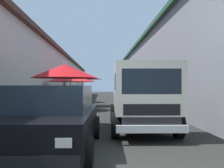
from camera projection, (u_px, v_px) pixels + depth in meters
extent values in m
plane|color=#282826|center=(102.00, 106.00, 17.28)|extent=(90.00, 90.00, 0.00)
cube|color=beige|center=(17.00, 79.00, 19.25)|extent=(49.50, 7.00, 4.10)
cube|color=#4C3328|center=(17.00, 51.00, 19.27)|extent=(49.80, 7.50, 0.24)
cube|color=gray|center=(184.00, 73.00, 19.84)|extent=(49.50, 7.00, 5.12)
cube|color=#284C38|center=(184.00, 40.00, 19.87)|extent=(49.80, 7.50, 0.24)
cylinder|color=#9E9EA3|center=(82.00, 91.00, 17.16)|extent=(0.06, 0.06, 2.25)
cone|color=red|center=(82.00, 77.00, 17.17)|extent=(2.85, 2.85, 0.31)
sphere|color=#9E9EA3|center=(82.00, 74.00, 17.17)|extent=(0.07, 0.07, 0.07)
cube|color=olive|center=(83.00, 100.00, 17.35)|extent=(0.87, 0.73, 0.82)
sphere|color=orange|center=(81.00, 94.00, 17.33)|extent=(0.09, 0.09, 0.09)
sphere|color=orange|center=(81.00, 94.00, 17.23)|extent=(0.09, 0.09, 0.09)
sphere|color=orange|center=(83.00, 94.00, 17.22)|extent=(0.09, 0.09, 0.09)
cylinder|color=#9E9EA3|center=(78.00, 89.00, 21.39)|extent=(0.06, 0.06, 2.39)
cone|color=red|center=(78.00, 78.00, 21.40)|extent=(2.66, 2.66, 0.46)
sphere|color=#9E9EA3|center=(78.00, 75.00, 21.40)|extent=(0.07, 0.07, 0.07)
cube|color=brown|center=(79.00, 98.00, 21.53)|extent=(0.98, 0.73, 0.80)
sphere|color=orange|center=(81.00, 93.00, 21.87)|extent=(0.09, 0.09, 0.09)
sphere|color=orange|center=(77.00, 92.00, 21.21)|extent=(0.09, 0.09, 0.09)
sphere|color=orange|center=(81.00, 93.00, 21.46)|extent=(0.09, 0.09, 0.09)
sphere|color=orange|center=(81.00, 93.00, 21.60)|extent=(0.09, 0.09, 0.09)
sphere|color=orange|center=(81.00, 93.00, 21.78)|extent=(0.09, 0.09, 0.09)
sphere|color=orange|center=(79.00, 93.00, 21.80)|extent=(0.09, 0.09, 0.09)
cylinder|color=#9E9EA3|center=(65.00, 96.00, 8.19)|extent=(0.06, 0.06, 2.19)
cone|color=red|center=(65.00, 71.00, 8.20)|extent=(2.26, 2.26, 0.48)
sphere|color=#9E9EA3|center=(65.00, 63.00, 8.20)|extent=(0.07, 0.07, 0.07)
cube|color=#9E7547|center=(70.00, 118.00, 8.04)|extent=(0.82, 0.70, 0.74)
sphere|color=orange|center=(71.00, 104.00, 8.22)|extent=(0.09, 0.09, 0.09)
sphere|color=orange|center=(76.00, 105.00, 8.28)|extent=(0.09, 0.09, 0.09)
sphere|color=orange|center=(77.00, 106.00, 8.14)|extent=(0.09, 0.09, 0.09)
sphere|color=orange|center=(64.00, 106.00, 8.03)|extent=(0.09, 0.09, 0.09)
sphere|color=orange|center=(73.00, 106.00, 7.80)|extent=(0.09, 0.09, 0.09)
cylinder|color=#9E9EA3|center=(71.00, 92.00, 14.22)|extent=(0.06, 0.06, 2.14)
cone|color=red|center=(71.00, 78.00, 14.23)|extent=(2.85, 2.85, 0.44)
sphere|color=#9E9EA3|center=(71.00, 74.00, 14.23)|extent=(0.07, 0.07, 0.07)
cube|color=#9E7547|center=(67.00, 104.00, 14.15)|extent=(0.71, 0.70, 0.83)
sphere|color=orange|center=(69.00, 96.00, 14.02)|extent=(0.09, 0.09, 0.09)
sphere|color=orange|center=(69.00, 96.00, 14.16)|extent=(0.09, 0.09, 0.09)
sphere|color=orange|center=(70.00, 96.00, 14.39)|extent=(0.09, 0.09, 0.09)
sphere|color=orange|center=(67.00, 95.00, 14.09)|extent=(0.09, 0.09, 0.09)
sphere|color=orange|center=(71.00, 96.00, 14.38)|extent=(0.09, 0.09, 0.09)
sphere|color=orange|center=(71.00, 96.00, 14.14)|extent=(0.09, 0.09, 0.09)
cube|color=black|center=(54.00, 125.00, 5.36)|extent=(3.95, 1.84, 0.64)
cube|color=#19232D|center=(55.00, 98.00, 5.51)|extent=(2.38, 1.58, 0.56)
cube|color=black|center=(23.00, 162.00, 3.44)|extent=(0.15, 1.65, 0.20)
cube|color=silver|center=(64.00, 143.00, 3.43)|extent=(0.07, 0.24, 0.14)
cylinder|color=black|center=(87.00, 154.00, 4.04)|extent=(0.61, 0.22, 0.60)
cylinder|color=black|center=(96.00, 127.00, 6.69)|extent=(0.61, 0.22, 0.60)
cylinder|color=black|center=(33.00, 127.00, 6.67)|extent=(0.61, 0.22, 0.60)
cube|color=black|center=(139.00, 113.00, 8.28)|extent=(4.84, 1.62, 0.36)
cube|color=beige|center=(147.00, 88.00, 6.65)|extent=(1.59, 1.80, 1.40)
cube|color=#19232D|center=(151.00, 81.00, 5.92)|extent=(0.11, 1.47, 0.63)
cube|color=#19232D|center=(147.00, 82.00, 6.66)|extent=(1.10, 1.81, 0.45)
cube|color=black|center=(152.00, 110.00, 5.90)|extent=(0.10, 1.40, 0.28)
cube|color=silver|center=(152.00, 129.00, 5.82)|extent=(0.17, 1.75, 0.18)
cube|color=gray|center=(158.00, 100.00, 9.11)|extent=(3.16, 0.16, 0.50)
cube|color=gray|center=(115.00, 100.00, 9.09)|extent=(3.16, 0.16, 0.50)
cube|color=gray|center=(133.00, 98.00, 10.65)|extent=(0.11, 1.65, 0.50)
cylinder|color=black|center=(178.00, 125.00, 6.66)|extent=(0.73, 0.24, 0.72)
cylinder|color=black|center=(115.00, 125.00, 6.63)|extent=(0.73, 0.24, 0.72)
cylinder|color=black|center=(156.00, 113.00, 9.73)|extent=(0.73, 0.24, 0.72)
cylinder|color=black|center=(113.00, 113.00, 9.71)|extent=(0.73, 0.24, 0.72)
cylinder|color=navy|center=(140.00, 104.00, 14.31)|extent=(0.14, 0.14, 0.76)
cylinder|color=navy|center=(139.00, 104.00, 14.17)|extent=(0.14, 0.14, 0.76)
cube|color=white|center=(139.00, 93.00, 14.25)|extent=(0.49, 0.39, 0.57)
sphere|color=#A57A5B|center=(139.00, 86.00, 14.25)|extent=(0.21, 0.21, 0.21)
cylinder|color=white|center=(141.00, 92.00, 14.49)|extent=(0.08, 0.08, 0.51)
cylinder|color=white|center=(138.00, 92.00, 14.00)|extent=(0.08, 0.08, 0.51)
cylinder|color=black|center=(135.00, 103.00, 17.43)|extent=(0.45, 0.19, 0.44)
cylinder|color=black|center=(134.00, 104.00, 16.20)|extent=(0.45, 0.20, 0.44)
cube|color=red|center=(134.00, 103.00, 16.76)|extent=(0.94, 0.47, 0.08)
ellipsoid|color=black|center=(134.00, 98.00, 16.47)|extent=(0.60, 0.38, 0.20)
cube|color=red|center=(135.00, 97.00, 17.38)|extent=(0.21, 0.34, 0.56)
cylinder|color=silver|center=(135.00, 95.00, 17.32)|extent=(0.28, 0.12, 0.68)
cylinder|color=black|center=(135.00, 91.00, 17.24)|extent=(0.54, 0.16, 0.04)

